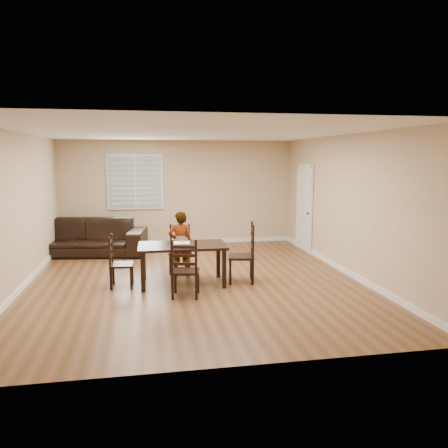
{
  "coord_description": "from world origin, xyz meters",
  "views": [
    {
      "loc": [
        -0.85,
        -7.88,
        2.25
      ],
      "look_at": [
        0.62,
        0.25,
        1.0
      ],
      "focal_mm": 35.0,
      "sensor_mm": 36.0,
      "label": 1
    }
  ],
  "objects": [
    {
      "name": "room",
      "position": [
        0.04,
        0.18,
        1.81
      ],
      "size": [
        6.04,
        7.04,
        2.72
      ],
      "color": "#CFAE8C",
      "rests_on": "ground"
    },
    {
      "name": "child",
      "position": [
        -0.22,
        0.32,
        0.63
      ],
      "size": [
        0.47,
        0.32,
        1.26
      ],
      "primitive_type": "imported",
      "rotation": [
        0.0,
        0.0,
        3.09
      ],
      "color": "gray",
      "rests_on": "ground"
    },
    {
      "name": "sofa",
      "position": [
        -2.32,
        2.62,
        0.42
      ],
      "size": [
        3.02,
        1.55,
        0.84
      ],
      "primitive_type": "imported",
      "rotation": [
        0.0,
        0.0,
        -0.15
      ],
      "color": "black",
      "rests_on": "ground"
    },
    {
      "name": "donut",
      "position": [
        -0.2,
        -0.07,
        0.75
      ],
      "size": [
        0.1,
        0.1,
        0.03
      ],
      "color": "#C68747",
      "rests_on": "napkin"
    },
    {
      "name": "dining_table",
      "position": [
        -0.23,
        -0.24,
        0.64
      ],
      "size": [
        1.57,
        0.9,
        0.73
      ],
      "rotation": [
        0.0,
        0.0,
        -0.02
      ],
      "color": "black",
      "rests_on": "ground"
    },
    {
      "name": "chair_right",
      "position": [
        0.97,
        -0.29,
        0.49
      ],
      "size": [
        0.54,
        0.57,
        1.09
      ],
      "rotation": [
        0.0,
        0.0,
        -1.76
      ],
      "color": "black",
      "rests_on": "ground"
    },
    {
      "name": "ground",
      "position": [
        0.0,
        0.0,
        0.0
      ],
      "size": [
        7.0,
        7.0,
        0.0
      ],
      "primitive_type": "plane",
      "color": "brown",
      "rests_on": "ground"
    },
    {
      "name": "chair_left",
      "position": [
        -1.41,
        -0.22,
        0.42
      ],
      "size": [
        0.4,
        0.43,
        0.93
      ],
      "rotation": [
        0.0,
        0.0,
        1.53
      ],
      "color": "black",
      "rests_on": "ground"
    },
    {
      "name": "chair_far",
      "position": [
        -0.27,
        -1.07,
        0.44
      ],
      "size": [
        0.51,
        0.49,
        0.98
      ],
      "rotation": [
        0.0,
        0.0,
        2.95
      ],
      "color": "black",
      "rests_on": "ground"
    },
    {
      "name": "napkin",
      "position": [
        -0.22,
        -0.07,
        0.73
      ],
      "size": [
        0.3,
        0.3,
        0.0
      ],
      "primitive_type": "cube",
      "rotation": [
        0.0,
        0.0,
        -0.06
      ],
      "color": "#EDE6CC",
      "rests_on": "dining_table"
    },
    {
      "name": "chair_near",
      "position": [
        -0.2,
        0.74,
        0.43
      ],
      "size": [
        0.47,
        0.44,
        0.94
      ],
      "rotation": [
        0.0,
        0.0,
        -0.13
      ],
      "color": "black",
      "rests_on": "ground"
    }
  ]
}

